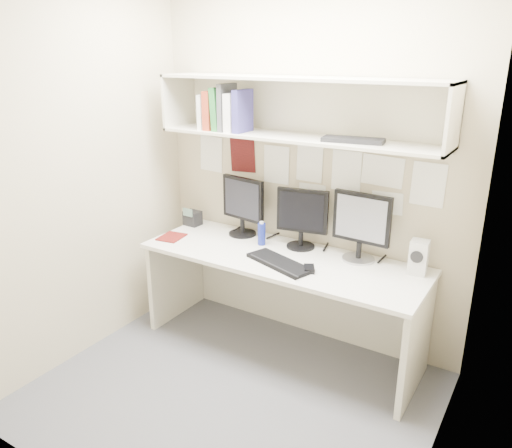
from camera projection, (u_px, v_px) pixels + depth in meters
The scene contains 19 objects.
floor at pixel (231, 395), 3.18m from camera, with size 2.40×2.00×0.01m, color #4E4E54.
wall_back at pixel (307, 166), 3.56m from camera, with size 2.40×0.02×2.60m, color #B7AA8C.
wall_front at pixel (80, 260), 1.95m from camera, with size 2.40×0.02×2.60m, color #B7AA8C.
wall_left at pixel (81, 173), 3.36m from camera, with size 0.02×2.00×2.60m, color #B7AA8C.
wall_right at pixel (454, 240), 2.16m from camera, with size 0.02×2.00×2.60m, color #B7AA8C.
desk at pixel (281, 302), 3.58m from camera, with size 2.00×0.70×0.73m.
overhead_hutch at pixel (300, 108), 3.31m from camera, with size 2.00×0.38×0.40m.
pinned_papers at pixel (307, 173), 3.57m from camera, with size 1.92×0.01×0.48m, color white, non-canonical shape.
monitor_left at pixel (243, 204), 3.79m from camera, with size 0.39×0.21×0.45m.
monitor_center at pixel (302, 216), 3.54m from camera, with size 0.37×0.20×0.43m.
monitor_right at pixel (361, 224), 3.32m from camera, with size 0.40×0.22×0.47m.
keyboard at pixel (279, 263), 3.32m from camera, with size 0.49×0.17×0.02m, color black.
mouse at pixel (309, 269), 3.21m from camera, with size 0.07×0.11×0.03m, color black.
speaker at pixel (419, 257), 3.15m from camera, with size 0.12×0.13×0.22m.
blue_bottle at pixel (262, 234), 3.64m from camera, with size 0.06×0.06×0.18m.
maroon_notebook at pixel (172, 237), 3.80m from camera, with size 0.17×0.20×0.01m, color #5F1310.
desk_phone at pixel (192, 218), 4.06m from camera, with size 0.13×0.12×0.15m.
book_stack at pixel (225, 110), 3.50m from camera, with size 0.35×0.20×0.32m.
hutch_tray at pixel (353, 140), 3.09m from camera, with size 0.38×0.14×0.03m, color black.
Camera 1 is at (1.54, -2.16, 2.07)m, focal length 35.00 mm.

